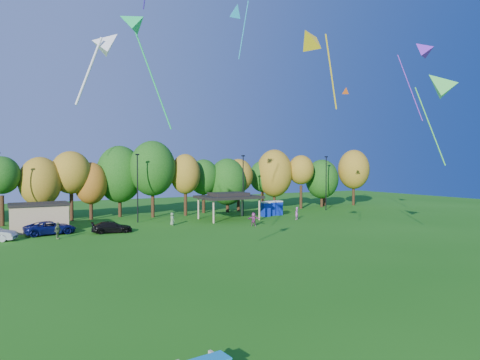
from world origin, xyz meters
TOP-DOWN VIEW (x-y plane):
  - ground at (0.00, 0.00)m, footprint 160.00×160.00m
  - tree_line at (-1.03, 45.51)m, footprint 93.57×10.55m
  - lamp_posts at (2.00, 40.00)m, footprint 64.50×0.25m
  - utility_building at (-10.00, 38.00)m, footprint 6.30×4.30m
  - pavilion at (14.00, 37.00)m, footprint 8.20×6.20m
  - porta_potties at (21.72, 37.95)m, footprint 3.75×1.85m
  - car_c at (-9.07, 34.87)m, footprint 5.61×3.18m
  - car_d at (-2.90, 32.85)m, footprint 4.62×2.38m
  - far_person_0 at (5.03, 35.14)m, footprint 0.58×0.83m
  - far_person_1 at (-8.68, 31.35)m, footprint 0.95×1.05m
  - far_person_4 at (22.32, 32.40)m, footprint 0.75×0.69m
  - far_person_5 at (13.81, 29.83)m, footprint 1.65×1.07m
  - kite_0 at (24.86, 14.30)m, footprint 2.96×5.00m
  - kite_1 at (16.60, 6.20)m, footprint 3.94×4.46m
  - kite_2 at (23.00, 23.51)m, footprint 1.47×1.58m
  - kite_5 at (-6.46, 10.54)m, footprint 4.06×2.81m
  - kite_6 at (-9.33, 2.74)m, footprint 2.25×1.28m
  - kite_7 at (4.60, 6.97)m, footprint 3.49×2.30m
  - kite_13 at (9.36, 26.22)m, footprint 1.59×3.94m

SIDE VIEW (x-z plane):
  - ground at x=0.00m, z-range 0.00..0.00m
  - car_d at x=-2.90m, z-range 0.00..1.28m
  - car_c at x=-9.07m, z-range 0.00..1.48m
  - far_person_0 at x=5.03m, z-range 0.00..1.62m
  - far_person_5 at x=13.81m, z-range 0.00..1.70m
  - far_person_1 at x=-8.68m, z-range 0.00..1.72m
  - far_person_4 at x=22.32m, z-range 0.00..1.73m
  - porta_potties at x=21.72m, z-range 0.01..2.19m
  - utility_building at x=-10.00m, z-range 0.01..3.26m
  - pavilion at x=14.00m, z-range 1.34..5.11m
  - lamp_posts at x=2.00m, z-range 0.36..9.45m
  - tree_line at x=-1.03m, z-range 0.34..11.49m
  - kite_6 at x=-9.33m, z-range 11.04..14.54m
  - kite_1 at x=16.60m, z-range 10.03..17.95m
  - kite_7 at x=4.60m, z-range 13.18..18.86m
  - kite_5 at x=-6.46m, z-range 12.62..20.02m
  - kite_2 at x=23.00m, z-range 16.04..17.32m
  - kite_0 at x=24.86m, z-range 15.37..23.98m
  - kite_13 at x=9.36m, z-range 21.40..27.98m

